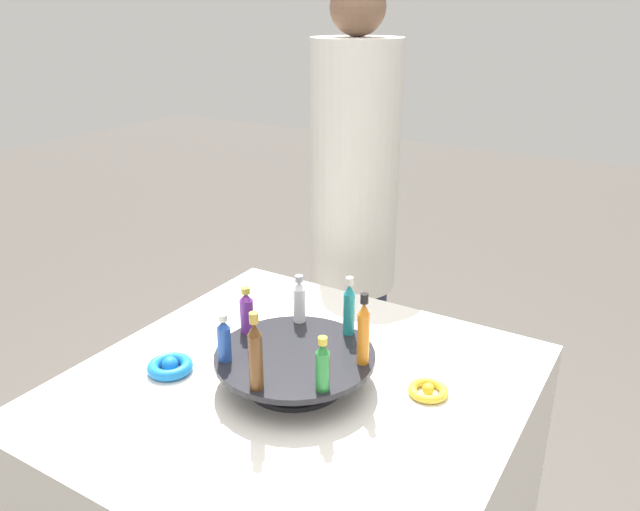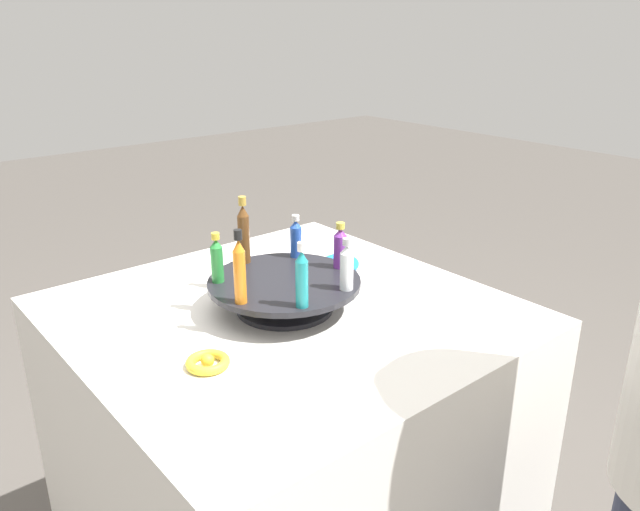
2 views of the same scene
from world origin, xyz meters
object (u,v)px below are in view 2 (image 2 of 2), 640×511
at_px(bottle_purple, 340,247).
at_px(bottle_orange, 240,270).
at_px(bottle_green, 217,259).
at_px(ribbon_bow_gold, 208,362).
at_px(bottle_blue, 296,238).
at_px(ribbon_bow_blue, 340,263).
at_px(bottle_clear, 347,266).
at_px(bottle_teal, 302,278).
at_px(display_stand, 285,290).
at_px(bottle_brown, 244,233).

height_order(bottle_purple, bottle_orange, bottle_orange).
height_order(bottle_green, ribbon_bow_gold, bottle_green).
relative_size(bottle_blue, ribbon_bow_blue, 1.04).
distance_m(bottle_clear, ribbon_bow_gold, 0.33).
bearing_deg(bottle_blue, bottle_teal, 144.78).
distance_m(bottle_teal, bottle_orange, 0.12).
bearing_deg(bottle_green, bottle_clear, -138.08).
height_order(bottle_teal, bottle_orange, bottle_orange).
xyz_separation_m(bottle_blue, ribbon_bow_blue, (0.01, -0.14, -0.10)).
xyz_separation_m(ribbon_bow_gold, ribbon_bow_blue, (0.20, -0.49, 0.00)).
distance_m(display_stand, bottle_green, 0.15).
bearing_deg(bottle_green, bottle_orange, 170.49).
relative_size(bottle_clear, bottle_brown, 0.71).
distance_m(bottle_orange, ribbon_bow_blue, 0.42).
height_order(display_stand, bottle_blue, bottle_blue).
height_order(display_stand, bottle_clear, bottle_clear).
relative_size(bottle_purple, bottle_green, 0.96).
bearing_deg(bottle_teal, bottle_green, 16.21).
bearing_deg(bottle_green, bottle_blue, -86.65).
distance_m(bottle_clear, bottle_brown, 0.27).
bearing_deg(bottle_orange, display_stand, -73.79).
xyz_separation_m(bottle_teal, ribbon_bow_blue, (0.23, -0.30, -0.11)).
relative_size(bottle_brown, ribbon_bow_blue, 1.60).
xyz_separation_m(bottle_orange, ribbon_bow_blue, (0.14, -0.38, -0.12)).
bearing_deg(ribbon_bow_gold, ribbon_bow_blue, -67.62).
distance_m(bottle_clear, bottle_orange, 0.21).
bearing_deg(ribbon_bow_blue, bottle_clear, 140.98).
height_order(bottle_green, ribbon_bow_blue, bottle_green).
relative_size(bottle_clear, ribbon_bow_gold, 1.37).
height_order(bottle_purple, ribbon_bow_blue, bottle_purple).
bearing_deg(bottle_purple, ribbon_bow_gold, 101.65).
distance_m(bottle_purple, ribbon_bow_gold, 0.40).
height_order(bottle_blue, ribbon_bow_blue, bottle_blue).
bearing_deg(ribbon_bow_blue, bottle_teal, 127.42).
height_order(bottle_clear, bottle_purple, bottle_clear).
relative_size(bottle_clear, ribbon_bow_blue, 1.14).
bearing_deg(ribbon_bow_gold, display_stand, -67.62).
relative_size(bottle_teal, bottle_brown, 0.85).
distance_m(bottle_purple, bottle_brown, 0.21).
bearing_deg(bottle_brown, bottle_green, 119.06).
bearing_deg(ribbon_bow_blue, bottle_purple, 138.25).
relative_size(display_stand, bottle_orange, 2.18).
xyz_separation_m(bottle_clear, ribbon_bow_gold, (0.02, 0.31, -0.11)).
xyz_separation_m(bottle_purple, bottle_green, (0.10, 0.25, 0.00)).
bearing_deg(bottle_green, bottle_teal, -163.79).
bearing_deg(bottle_orange, bottle_purple, -86.65).
bearing_deg(ribbon_bow_gold, bottle_purple, -78.35).
bearing_deg(bottle_orange, bottle_blue, -60.94).
relative_size(bottle_teal, bottle_green, 1.21).
relative_size(display_stand, bottle_teal, 2.50).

